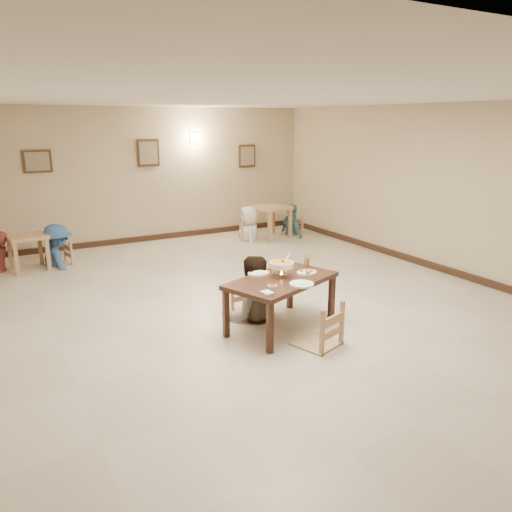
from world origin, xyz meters
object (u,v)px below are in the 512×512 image
bg_chair_lr (57,243)px  bg_chair_rl (249,221)px  chair_far (249,285)px  drink_glass (307,261)px  curry_warmer (282,265)px  bg_diner_b (55,224)px  chair_near (317,304)px  main_diner (252,256)px  bg_diner_d (292,204)px  bg_table_left (27,242)px  bg_chair_rr (292,217)px  bg_table_right (272,212)px  bg_diner_c (249,206)px  main_table (281,284)px

bg_chair_lr → bg_chair_rl: (4.22, 0.13, -0.01)m
bg_chair_lr → bg_chair_rl: 4.23m
bg_chair_rl → chair_far: bearing=170.5°
bg_chair_lr → bg_chair_rl: size_ratio=1.02×
chair_far → drink_glass: chair_far is taller
curry_warmer → bg_diner_b: bearing=115.7°
bg_chair_lr → bg_chair_rl: bg_chair_lr is taller
chair_near → main_diner: bearing=-95.5°
chair_far → drink_glass: (0.77, -0.31, 0.32)m
bg_chair_lr → bg_diner_d: bg_diner_d is taller
bg_table_left → bg_chair_rl: size_ratio=0.84×
chair_near → bg_chair_rr: 6.18m
bg_diner_b → bg_table_right: bearing=-103.9°
bg_table_right → bg_chair_rl: 0.60m
curry_warmer → main_diner: bearing=112.2°
chair_near → curry_warmer: chair_near is taller
bg_chair_lr → bg_diner_b: bg_diner_b is taller
bg_diner_b → bg_chair_rl: bearing=-103.1°
chair_far → chair_near: 1.31m
chair_near → bg_diner_c: bearing=-128.4°
curry_warmer → bg_table_right: curry_warmer is taller
drink_glass → bg_table_left: 5.40m
chair_near → bg_diner_d: size_ratio=0.70×
bg_chair_lr → bg_diner_c: (4.22, 0.13, 0.34)m
main_table → drink_glass: size_ratio=11.24×
chair_near → bg_diner_b: size_ratio=0.66×
main_table → bg_chair_lr: (-2.15, 4.61, -0.16)m
drink_glass → bg_table_left: bearing=127.5°
bg_table_left → bg_diner_b: 0.58m
main_table → bg_table_right: (2.65, 4.69, -0.01)m
chair_far → bg_chair_rl: (2.22, 4.11, -0.00)m
bg_table_right → bg_diner_d: 0.60m
bg_table_left → bg_table_right: 5.30m
bg_chair_rl → bg_chair_lr: bearing=110.7°
drink_glass → bg_diner_c: bearing=71.9°
chair_far → bg_diner_d: size_ratio=0.59×
curry_warmer → bg_table_right: size_ratio=0.41×
curry_warmer → bg_table_left: (-2.69, 4.55, -0.33)m
chair_far → drink_glass: 0.89m
chair_far → bg_diner_c: bearing=64.5°
bg_table_left → bg_diner_c: bg_diner_c is taller
chair_far → main_diner: (-0.01, -0.10, 0.45)m
bg_table_left → bg_chair_rl: 4.73m
bg_diner_d → bg_diner_c: bearing=90.5°
drink_glass → bg_diner_c: 4.65m
main_table → drink_glass: bearing=6.8°
curry_warmer → bg_table_right: (2.61, 4.64, -0.25)m
chair_near → bg_chair_lr: size_ratio=1.18×
chair_far → bg_diner_d: (3.37, 4.06, 0.32)m
bg_diner_c → bg_chair_rl: bearing=155.3°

